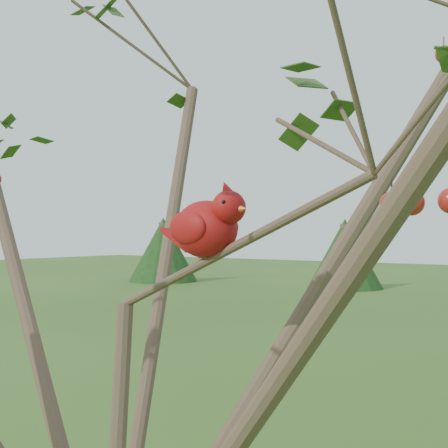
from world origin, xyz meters
name	(u,v)px	position (x,y,z in m)	size (l,w,h in m)	color
crabapple_tree	(108,224)	(0.03, -0.02, 2.12)	(2.35, 2.05, 2.95)	#473126
cardinal	(209,226)	(0.19, 0.08, 2.12)	(0.23, 0.13, 0.16)	#A1130D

